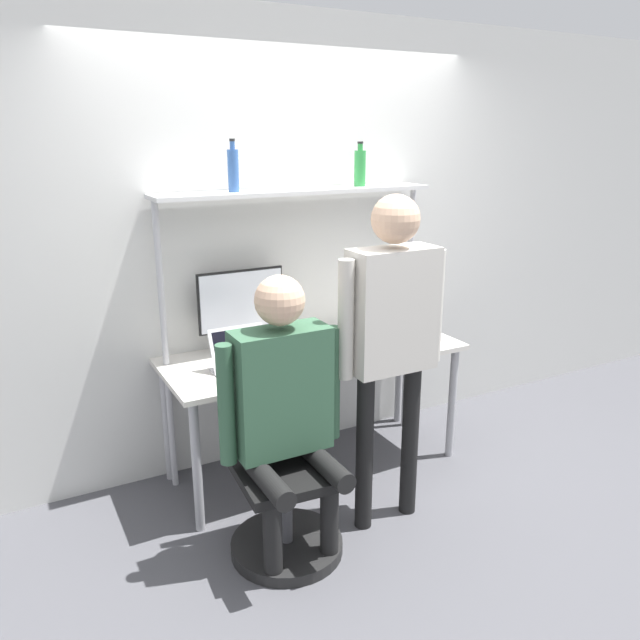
# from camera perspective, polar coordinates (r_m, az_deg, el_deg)

# --- Properties ---
(ground_plane) EXTENTS (12.00, 12.00, 0.00)m
(ground_plane) POSITION_cam_1_polar(r_m,az_deg,el_deg) (3.76, 2.23, -15.66)
(ground_plane) COLOR #4C4C51
(wall_back) EXTENTS (8.00, 0.06, 2.70)m
(wall_back) POSITION_cam_1_polar(r_m,az_deg,el_deg) (3.89, -3.17, 6.92)
(wall_back) COLOR silver
(wall_back) RESTS_ON ground_plane
(desk) EXTENTS (1.79, 0.70, 0.77)m
(desk) POSITION_cam_1_polar(r_m,az_deg,el_deg) (3.74, -0.52, -4.01)
(desk) COLOR beige
(desk) RESTS_ON ground_plane
(shelf_unit) EXTENTS (1.70, 0.26, 1.70)m
(shelf_unit) POSITION_cam_1_polar(r_m,az_deg,el_deg) (3.72, -2.06, 8.06)
(shelf_unit) COLOR silver
(shelf_unit) RESTS_ON ground_plane
(monitor) EXTENTS (0.53, 0.16, 0.49)m
(monitor) POSITION_cam_1_polar(r_m,az_deg,el_deg) (3.69, -7.19, 1.41)
(monitor) COLOR black
(monitor) RESTS_ON desk
(laptop) EXTENTS (0.31, 0.25, 0.23)m
(laptop) POSITION_cam_1_polar(r_m,az_deg,el_deg) (3.43, -7.22, -3.58)
(laptop) COLOR silver
(laptop) RESTS_ON desk
(cell_phone) EXTENTS (0.07, 0.15, 0.01)m
(cell_phone) POSITION_cam_1_polar(r_m,az_deg,el_deg) (3.52, -2.63, -3.93)
(cell_phone) COLOR silver
(cell_phone) RESTS_ON desk
(office_chair) EXTENTS (0.56, 0.56, 0.92)m
(office_chair) POSITION_cam_1_polar(r_m,az_deg,el_deg) (3.22, -3.39, -15.89)
(office_chair) COLOR black
(office_chair) RESTS_ON ground_plane
(person_seated) EXTENTS (0.62, 0.48, 1.41)m
(person_seated) POSITION_cam_1_polar(r_m,az_deg,el_deg) (2.92, -3.28, -7.09)
(person_seated) COLOR black
(person_seated) RESTS_ON ground_plane
(person_standing) EXTENTS (0.61, 0.24, 1.74)m
(person_standing) POSITION_cam_1_polar(r_m,az_deg,el_deg) (3.10, 6.60, -0.04)
(person_standing) COLOR black
(person_standing) RESTS_ON ground_plane
(bottle_green) EXTENTS (0.07, 0.07, 0.26)m
(bottle_green) POSITION_cam_1_polar(r_m,az_deg,el_deg) (3.89, 3.67, 13.75)
(bottle_green) COLOR #2D8C3F
(bottle_green) RESTS_ON shelf_unit
(bottle_blue) EXTENTS (0.06, 0.06, 0.28)m
(bottle_blue) POSITION_cam_1_polar(r_m,az_deg,el_deg) (3.53, -7.94, 13.46)
(bottle_blue) COLOR #335999
(bottle_blue) RESTS_ON shelf_unit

